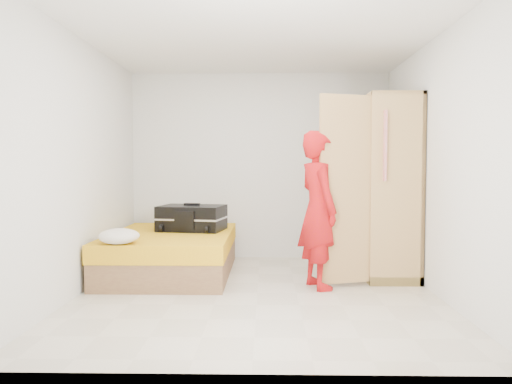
{
  "coord_description": "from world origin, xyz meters",
  "views": [
    {
      "loc": [
        0.09,
        -5.05,
        1.3
      ],
      "look_at": [
        -0.03,
        0.69,
        1.0
      ],
      "focal_mm": 35.0,
      "sensor_mm": 36.0,
      "label": 1
    }
  ],
  "objects_px": {
    "wardrobe": "(382,192)",
    "person": "(318,210)",
    "round_cushion": "(119,236)",
    "suitcase": "(192,218)",
    "bed": "(172,253)"
  },
  "relations": [
    {
      "from": "wardrobe",
      "to": "person",
      "type": "xyz_separation_m",
      "value": [
        -0.81,
        -0.6,
        -0.16
      ]
    },
    {
      "from": "person",
      "to": "round_cushion",
      "type": "xyz_separation_m",
      "value": [
        -2.06,
        -0.24,
        -0.26
      ]
    },
    {
      "from": "suitcase",
      "to": "wardrobe",
      "type": "bearing_deg",
      "value": 3.6
    },
    {
      "from": "bed",
      "to": "wardrobe",
      "type": "xyz_separation_m",
      "value": [
        2.5,
        -0.05,
        0.75
      ]
    },
    {
      "from": "bed",
      "to": "round_cushion",
      "type": "xyz_separation_m",
      "value": [
        -0.37,
        -0.89,
        0.33
      ]
    },
    {
      "from": "person",
      "to": "suitcase",
      "type": "distance_m",
      "value": 1.72
    },
    {
      "from": "round_cushion",
      "to": "bed",
      "type": "bearing_deg",
      "value": 67.26
    },
    {
      "from": "bed",
      "to": "person",
      "type": "xyz_separation_m",
      "value": [
        1.69,
        -0.65,
        0.58
      ]
    },
    {
      "from": "wardrobe",
      "to": "round_cushion",
      "type": "distance_m",
      "value": 3.02
    },
    {
      "from": "person",
      "to": "round_cushion",
      "type": "relative_size",
      "value": 4.01
    },
    {
      "from": "bed",
      "to": "suitcase",
      "type": "bearing_deg",
      "value": 44.55
    },
    {
      "from": "bed",
      "to": "wardrobe",
      "type": "height_order",
      "value": "wardrobe"
    },
    {
      "from": "suitcase",
      "to": "person",
      "type": "bearing_deg",
      "value": -20.12
    },
    {
      "from": "person",
      "to": "suitcase",
      "type": "height_order",
      "value": "person"
    },
    {
      "from": "suitcase",
      "to": "round_cushion",
      "type": "bearing_deg",
      "value": -107.92
    }
  ]
}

